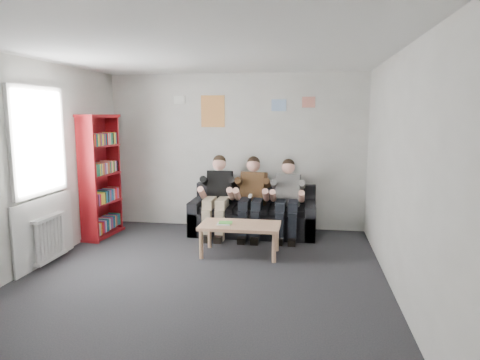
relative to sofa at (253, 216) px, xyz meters
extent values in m
plane|color=black|center=(-0.37, -2.11, -0.29)|extent=(5.00, 5.00, 0.00)
plane|color=white|center=(-0.37, -2.11, 2.41)|extent=(5.00, 5.00, 0.00)
plane|color=beige|center=(-0.37, 0.39, 1.06)|extent=(4.50, 0.00, 4.50)
plane|color=beige|center=(-0.37, -4.61, 1.06)|extent=(4.50, 0.00, 4.50)
plane|color=beige|center=(-2.62, -2.11, 1.06)|extent=(0.00, 5.00, 5.00)
plane|color=beige|center=(1.88, -2.11, 1.06)|extent=(0.00, 5.00, 5.00)
cube|color=black|center=(0.00, -0.04, -0.09)|extent=(2.07, 0.85, 0.40)
cube|color=black|center=(0.00, 0.29, 0.31)|extent=(2.07, 0.19, 0.40)
cube|color=black|center=(-0.95, -0.04, -0.01)|extent=(0.17, 0.85, 0.56)
cube|color=black|center=(0.95, -0.04, -0.01)|extent=(0.17, 0.85, 0.56)
cube|color=black|center=(0.00, -0.12, 0.15)|extent=(1.73, 0.58, 0.09)
cube|color=maroon|center=(-2.45, -0.55, 0.71)|extent=(0.30, 0.90, 2.00)
cube|color=tan|center=(-0.04, -1.17, 0.14)|extent=(1.13, 0.62, 0.05)
cylinder|color=tan|center=(-0.55, -1.42, -0.08)|extent=(0.06, 0.06, 0.41)
cylinder|color=tan|center=(0.47, -1.42, -0.08)|extent=(0.06, 0.06, 0.41)
cylinder|color=tan|center=(-0.55, -0.91, -0.08)|extent=(0.06, 0.06, 0.41)
cylinder|color=tan|center=(0.47, -0.91, -0.08)|extent=(0.06, 0.06, 0.41)
cube|color=silver|center=(-0.27, -1.22, 0.17)|extent=(0.19, 0.14, 0.01)
cube|color=#4FB942|center=(-0.25, -1.19, 0.19)|extent=(0.19, 0.14, 0.01)
cube|color=black|center=(-0.58, 0.01, 0.48)|extent=(0.42, 0.31, 0.59)
sphere|color=#E9A28E|center=(-0.58, -0.03, 0.89)|extent=(0.23, 0.23, 0.23)
sphere|color=black|center=(-0.58, -0.01, 0.93)|extent=(0.22, 0.22, 0.22)
cube|color=tan|center=(-0.58, -0.30, 0.27)|extent=(0.38, 0.48, 0.16)
cube|color=tan|center=(-0.58, -0.53, -0.04)|extent=(0.35, 0.15, 0.49)
cube|color=black|center=(-0.58, -0.59, -0.24)|extent=(0.35, 0.27, 0.10)
cube|color=#50331A|center=(0.00, 0.01, 0.48)|extent=(0.41, 0.30, 0.58)
sphere|color=#E9A28E|center=(0.00, -0.03, 0.88)|extent=(0.23, 0.23, 0.23)
sphere|color=black|center=(0.00, -0.01, 0.91)|extent=(0.22, 0.22, 0.22)
cube|color=black|center=(0.00, -0.30, 0.27)|extent=(0.37, 0.47, 0.15)
cube|color=black|center=(0.00, -0.52, -0.04)|extent=(0.35, 0.14, 0.49)
cube|color=black|center=(0.00, -0.58, -0.24)|extent=(0.35, 0.27, 0.10)
cube|color=white|center=(0.00, -0.40, 0.43)|extent=(0.04, 0.14, 0.04)
cube|color=silver|center=(0.58, 0.01, 0.47)|extent=(0.40, 0.29, 0.56)
sphere|color=#E9A28E|center=(0.58, -0.03, 0.85)|extent=(0.22, 0.22, 0.22)
sphere|color=black|center=(0.58, -0.02, 0.89)|extent=(0.21, 0.21, 0.21)
cube|color=black|center=(0.58, -0.29, 0.27)|extent=(0.36, 0.45, 0.15)
cube|color=black|center=(0.58, -0.51, -0.04)|extent=(0.34, 0.14, 0.49)
cube|color=black|center=(0.58, -0.56, -0.24)|extent=(0.34, 0.26, 0.10)
cylinder|color=white|center=(-2.52, -2.19, 0.06)|extent=(0.06, 0.06, 0.60)
cylinder|color=white|center=(-2.52, -2.11, 0.06)|extent=(0.06, 0.06, 0.60)
cylinder|color=white|center=(-2.52, -2.03, 0.06)|extent=(0.06, 0.06, 0.60)
cylinder|color=white|center=(-2.52, -1.95, 0.06)|extent=(0.06, 0.06, 0.60)
cylinder|color=white|center=(-2.52, -1.87, 0.06)|extent=(0.06, 0.06, 0.60)
cylinder|color=white|center=(-2.52, -1.79, 0.06)|extent=(0.06, 0.06, 0.60)
cylinder|color=white|center=(-2.52, -1.71, 0.06)|extent=(0.06, 0.06, 0.60)
cylinder|color=white|center=(-2.52, -1.63, 0.06)|extent=(0.06, 0.06, 0.60)
cube|color=white|center=(-2.52, -1.91, -0.22)|extent=(0.10, 0.64, 0.04)
cube|color=white|center=(-2.52, -1.91, 0.34)|extent=(0.10, 0.64, 0.04)
cube|color=white|center=(-2.60, -1.91, 1.36)|extent=(0.02, 1.00, 1.30)
cube|color=silver|center=(-2.59, -1.91, 2.04)|extent=(0.05, 1.12, 0.06)
cube|color=silver|center=(-2.59, -1.91, 0.68)|extent=(0.05, 1.12, 0.06)
cube|color=silver|center=(-2.59, -1.91, 0.16)|extent=(0.03, 1.30, 0.90)
cube|color=#D9CA4C|center=(-0.77, 0.38, 1.76)|extent=(0.42, 0.01, 0.55)
cube|color=#438EE5|center=(0.38, 0.38, 1.86)|extent=(0.25, 0.01, 0.20)
cube|color=#C93F94|center=(0.88, 0.38, 1.91)|extent=(0.22, 0.01, 0.18)
cube|color=white|center=(-1.37, 0.38, 1.96)|extent=(0.20, 0.01, 0.14)
camera|label=1|loc=(0.89, -7.01, 1.71)|focal=32.00mm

